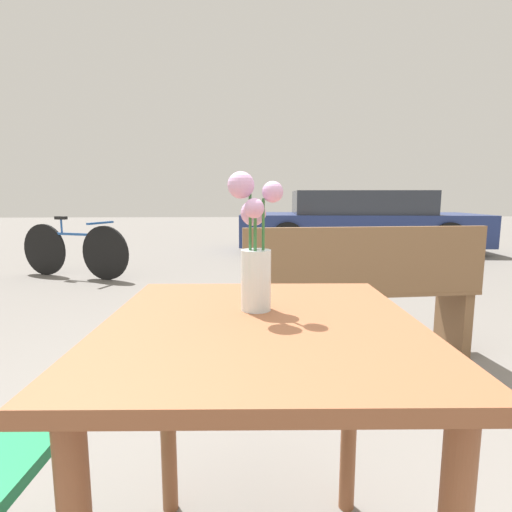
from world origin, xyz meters
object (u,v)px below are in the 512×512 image
flower_vase (255,252)px  bicycle (74,250)px  bench_near (360,290)px  parked_car (358,222)px  table_front (261,375)px

flower_vase → bicycle: size_ratio=0.22×
bench_near → parked_car: bearing=73.1°
flower_vase → bench_near: (0.71, 1.41, -0.44)m
bench_near → bicycle: 3.98m
table_front → flower_vase: bearing=97.4°
flower_vase → parked_car: (2.27, 6.55, -0.34)m
parked_car → bench_near: bearing=-106.9°
table_front → flower_vase: size_ratio=2.37×
table_front → bicycle: (-2.13, 4.28, -0.26)m
bicycle → parked_car: (4.39, 2.35, 0.20)m
flower_vase → bench_near: bearing=63.2°
bench_near → bicycle: bearing=135.4°
table_front → parked_car: size_ratio=0.17×
table_front → bicycle: 4.79m
bicycle → parked_car: size_ratio=0.34×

